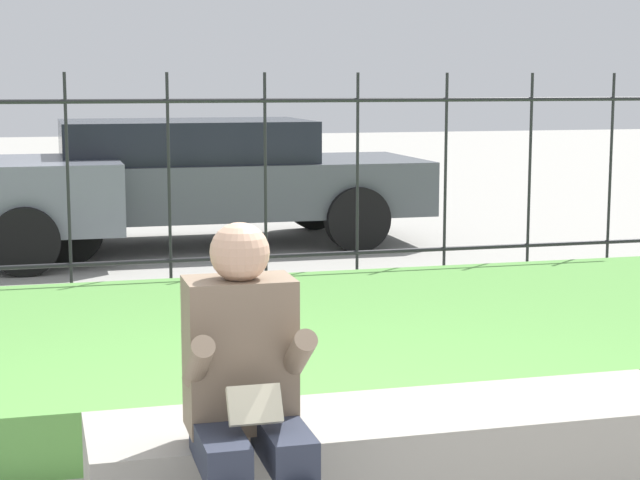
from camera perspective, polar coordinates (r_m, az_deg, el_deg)
stone_bench at (r=4.34m, az=4.39°, el=-11.99°), size 2.45×0.60×0.42m
person_seated_reader at (r=3.72m, az=-3.97°, el=-7.86°), size 0.42×0.73×1.22m
grass_berm at (r=6.33m, az=-5.77°, el=-5.78°), size 10.12×3.05×0.29m
iron_fence at (r=8.09m, az=-8.05°, el=2.91°), size 8.12×0.03×1.77m
car_parked_center at (r=11.19m, az=-6.48°, el=3.37°), size 4.57×1.93×1.30m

